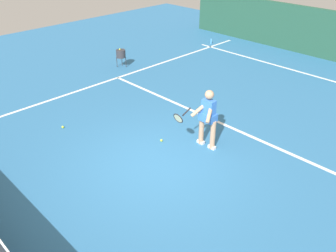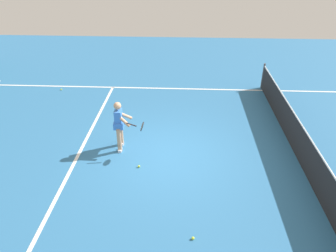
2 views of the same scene
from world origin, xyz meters
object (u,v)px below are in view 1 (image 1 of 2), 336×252
(tennis_ball_near, at_px, (161,140))
(ball_hopper, at_px, (121,54))
(tennis_player, at_px, (207,117))
(water_bottle, at_px, (211,41))
(tennis_ball_far, at_px, (63,127))

(tennis_ball_near, bearing_deg, ball_hopper, -27.73)
(tennis_player, relative_size, water_bottle, 6.46)
(tennis_player, relative_size, ball_hopper, 2.09)
(water_bottle, bearing_deg, tennis_player, 128.54)
(tennis_player, height_order, water_bottle, tennis_player)
(tennis_player, xyz_separation_m, tennis_ball_far, (3.38, 2.13, -0.81))
(tennis_ball_near, bearing_deg, tennis_ball_far, 31.29)
(tennis_player, distance_m, water_bottle, 8.94)
(ball_hopper, relative_size, water_bottle, 3.10)
(tennis_player, height_order, tennis_ball_far, tennis_player)
(tennis_ball_far, relative_size, ball_hopper, 0.09)
(tennis_ball_far, height_order, ball_hopper, ball_hopper)
(tennis_ball_far, distance_m, ball_hopper, 4.96)
(tennis_ball_far, xyz_separation_m, water_bottle, (2.17, -9.10, 0.09))
(tennis_ball_far, bearing_deg, tennis_ball_near, -148.71)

